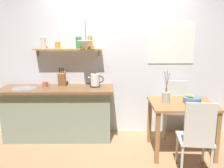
% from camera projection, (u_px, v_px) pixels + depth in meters
% --- Properties ---
extents(ground_plane, '(14.00, 14.00, 0.00)m').
position_uv_depth(ground_plane, '(118.00, 145.00, 3.93)').
color(ground_plane, '#A87F56').
extents(back_wall, '(6.80, 0.11, 2.70)m').
position_uv_depth(back_wall, '(129.00, 57.00, 4.29)').
color(back_wall, silver).
rests_on(back_wall, ground_plane).
extents(kitchen_counter, '(1.83, 0.63, 0.88)m').
position_uv_depth(kitchen_counter, '(58.00, 113.00, 4.14)').
color(kitchen_counter, gray).
rests_on(kitchen_counter, ground_plane).
extents(wall_shelf, '(1.13, 0.20, 0.34)m').
position_uv_depth(wall_shelf, '(71.00, 46.00, 4.08)').
color(wall_shelf, tan).
extents(dining_table, '(0.92, 0.77, 0.77)m').
position_uv_depth(dining_table, '(182.00, 111.00, 3.61)').
color(dining_table, '#9E6B3D').
rests_on(dining_table, ground_plane).
extents(dining_chair_near, '(0.45, 0.48, 0.98)m').
position_uv_depth(dining_chair_near, '(197.00, 135.00, 3.03)').
color(dining_chair_near, silver).
rests_on(dining_chair_near, ground_plane).
extents(dining_chair_far, '(0.48, 0.45, 0.95)m').
position_uv_depth(dining_chair_far, '(176.00, 106.00, 4.24)').
color(dining_chair_far, silver).
rests_on(dining_chair_far, ground_plane).
extents(fruit_bowl, '(0.26, 0.26, 0.13)m').
position_uv_depth(fruit_bowl, '(192.00, 99.00, 3.60)').
color(fruit_bowl, '#51759E').
rests_on(fruit_bowl, dining_table).
extents(twig_vase, '(0.12, 0.12, 0.47)m').
position_uv_depth(twig_vase, '(166.00, 97.00, 3.56)').
color(twig_vase, '#B7B2A8').
rests_on(twig_vase, dining_table).
extents(electric_kettle, '(0.25, 0.16, 0.24)m').
position_uv_depth(electric_kettle, '(95.00, 80.00, 4.08)').
color(electric_kettle, black).
rests_on(electric_kettle, kitchen_counter).
extents(knife_block, '(0.12, 0.18, 0.31)m').
position_uv_depth(knife_block, '(62.00, 79.00, 4.16)').
color(knife_block, '#9E6B3D').
rests_on(knife_block, kitchen_counter).
extents(coffee_mug_by_sink, '(0.13, 0.09, 0.09)m').
position_uv_depth(coffee_mug_by_sink, '(45.00, 84.00, 4.09)').
color(coffee_mug_by_sink, '#C6664C').
rests_on(coffee_mug_by_sink, kitchen_counter).
extents(pendant_lamp, '(0.27, 0.27, 0.46)m').
position_uv_depth(pendant_lamp, '(86.00, 45.00, 3.86)').
color(pendant_lamp, black).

